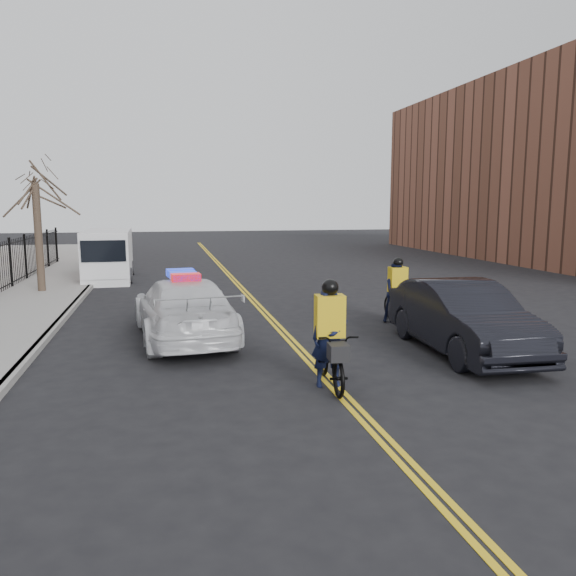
% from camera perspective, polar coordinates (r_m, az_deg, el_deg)
% --- Properties ---
extents(ground, '(120.00, 120.00, 0.00)m').
position_cam_1_polar(ground, '(13.31, 1.12, -6.25)').
color(ground, black).
rests_on(ground, ground).
extents(center_line_left, '(0.10, 60.00, 0.01)m').
position_cam_1_polar(center_line_left, '(20.99, -4.24, -0.79)').
color(center_line_left, yellow).
rests_on(center_line_left, ground).
extents(center_line_right, '(0.10, 60.00, 0.01)m').
position_cam_1_polar(center_line_right, '(21.01, -3.80, -0.78)').
color(center_line_right, yellow).
rests_on(center_line_right, ground).
extents(sidewalk, '(3.00, 60.00, 0.15)m').
position_cam_1_polar(sidewalk, '(21.25, -24.46, -1.24)').
color(sidewalk, gray).
rests_on(sidewalk, ground).
extents(curb, '(0.20, 60.00, 0.15)m').
position_cam_1_polar(curb, '(20.98, -20.45, -1.13)').
color(curb, gray).
rests_on(curb, ground).
extents(street_tree, '(3.20, 3.20, 4.80)m').
position_cam_1_polar(street_tree, '(22.96, -24.22, 8.13)').
color(street_tree, '#3C2E23').
rests_on(street_tree, sidewalk).
extents(police_cruiser, '(2.72, 5.60, 1.73)m').
position_cam_1_polar(police_cruiser, '(14.34, -10.54, -2.08)').
color(police_cruiser, white).
rests_on(police_cruiser, ground).
extents(dark_sedan, '(1.90, 5.05, 1.64)m').
position_cam_1_polar(dark_sedan, '(13.46, 17.29, -2.88)').
color(dark_sedan, black).
rests_on(dark_sedan, ground).
extents(cargo_van, '(2.18, 5.40, 2.24)m').
position_cam_1_polar(cargo_van, '(26.51, -17.80, 3.13)').
color(cargo_van, white).
rests_on(cargo_van, ground).
extents(cyclist_near, '(0.88, 2.12, 2.03)m').
position_cam_1_polar(cyclist_near, '(10.55, 4.23, -6.24)').
color(cyclist_near, black).
rests_on(cyclist_near, ground).
extents(cyclist_far, '(0.84, 1.87, 1.89)m').
position_cam_1_polar(cyclist_far, '(16.48, 11.05, -0.89)').
color(cyclist_far, black).
rests_on(cyclist_far, ground).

